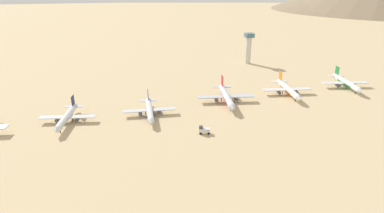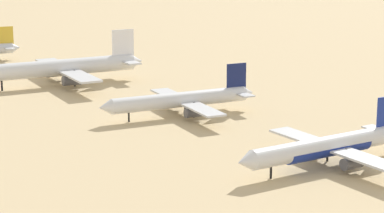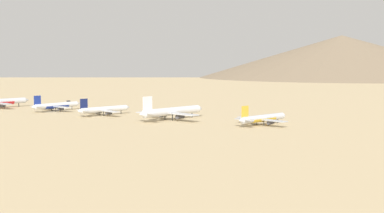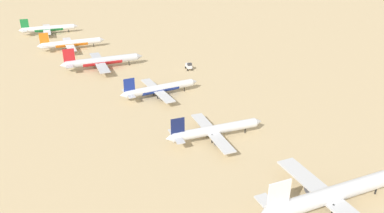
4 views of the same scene
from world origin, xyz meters
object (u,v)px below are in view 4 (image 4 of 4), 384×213
(parked_jet_3, at_px, (159,89))
(parked_jet_4, at_px, (102,61))
(parked_jet_1, at_px, (333,195))
(service_truck, at_px, (189,66))
(parked_jet_6, at_px, (48,29))
(parked_jet_2, at_px, (214,130))
(parked_jet_5, at_px, (71,43))

(parked_jet_3, bearing_deg, parked_jet_4, 102.10)
(parked_jet_1, relative_size, service_truck, 8.29)
(parked_jet_6, relative_size, service_truck, 7.05)
(parked_jet_6, bearing_deg, service_truck, -67.29)
(service_truck, bearing_deg, parked_jet_1, -100.96)
(parked_jet_2, height_order, parked_jet_4, parked_jet_4)
(parked_jet_1, distance_m, parked_jet_5, 181.09)
(parked_jet_1, xyz_separation_m, parked_jet_6, (-25.98, 226.16, -0.71))
(parked_jet_1, xyz_separation_m, parked_jet_2, (-6.38, 45.24, -1.01))
(parked_jet_5, bearing_deg, parked_jet_6, 95.25)
(parked_jet_3, relative_size, parked_jet_6, 0.92)
(parked_jet_6, bearing_deg, parked_jet_5, -84.75)
(parked_jet_3, xyz_separation_m, parked_jet_5, (-15.29, 91.28, 0.36))
(parked_jet_1, xyz_separation_m, service_truck, (21.73, 112.18, -2.43))
(parked_jet_2, distance_m, parked_jet_5, 135.42)
(parked_jet_3, height_order, parked_jet_5, parked_jet_5)
(parked_jet_3, bearing_deg, service_truck, 40.06)
(parked_jet_1, bearing_deg, parked_jet_3, 94.16)
(parked_jet_4, xyz_separation_m, parked_jet_6, (-9.32, 89.96, -0.31))
(parked_jet_2, distance_m, service_truck, 72.61)
(parked_jet_5, xyz_separation_m, service_truck, (43.45, -67.60, -1.75))
(parked_jet_4, bearing_deg, parked_jet_2, -83.55)
(parked_jet_3, bearing_deg, parked_jet_6, 98.08)
(parked_jet_5, relative_size, service_truck, 7.13)
(parked_jet_5, bearing_deg, parked_jet_4, -83.38)
(parked_jet_4, height_order, parked_jet_6, parked_jet_4)
(parked_jet_4, height_order, service_truck, parked_jet_4)
(parked_jet_4, bearing_deg, service_truck, -32.03)
(parked_jet_3, relative_size, parked_jet_5, 0.91)
(parked_jet_1, height_order, parked_jet_3, parked_jet_1)
(service_truck, bearing_deg, parked_jet_5, 122.73)
(parked_jet_4, bearing_deg, parked_jet_6, 95.91)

